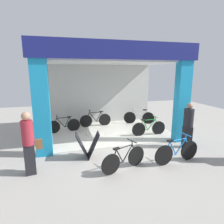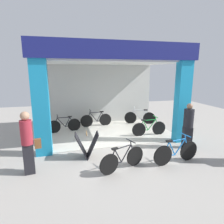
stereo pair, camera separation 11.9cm
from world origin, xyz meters
The scene contains 11 objects.
ground_plane centered at (0.00, 0.00, 0.00)m, with size 19.44×19.44×0.00m, color #9E9991.
shop_facade centered at (0.00, 1.88, 2.04)m, with size 5.92×3.93×3.77m.
bicycle_inside_0 centered at (-0.34, 2.88, 0.35)m, with size 1.61×0.44×0.88m.
bicycle_inside_1 centered at (-1.93, 2.32, 0.33)m, with size 1.51×0.42×0.83m.
bicycle_inside_2 centered at (1.66, 0.90, 0.34)m, with size 1.55×0.43×0.85m.
bicycle_inside_3 centered at (2.01, 2.78, 0.36)m, with size 1.55×0.61×0.90m.
bicycle_parked_0 centered at (-0.33, -1.65, 0.33)m, with size 1.44×0.57×0.83m.
bicycle_parked_1 centered at (1.39, -1.64, 0.35)m, with size 1.61×0.44×0.89m.
sandwich_board_sign centered at (-1.22, -0.59, 0.42)m, with size 0.79×0.55×0.85m.
pedestrian_1 centered at (2.46, -0.66, 0.86)m, with size 0.44×0.44×1.66m.
pedestrian_2 centered at (-2.87, -1.18, 0.90)m, with size 0.53×0.35×1.75m.
Camera 1 is at (-1.96, -6.38, 2.79)m, focal length 30.41 mm.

